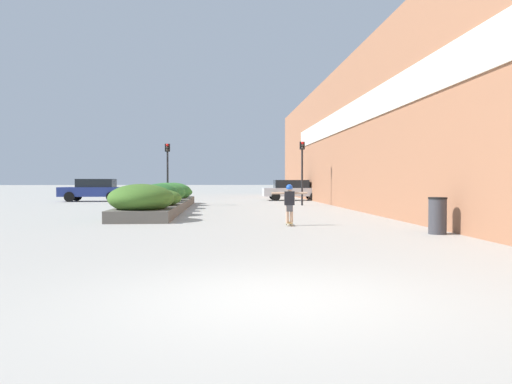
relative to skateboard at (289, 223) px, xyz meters
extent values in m
plane|color=#A3A099|center=(-1.58, -9.93, -0.07)|extent=(300.00, 300.00, 0.00)
cube|color=#9E6647|center=(4.54, 10.53, 3.81)|extent=(0.60, 48.02, 7.76)
cube|color=silver|center=(4.20, 5.15, 4.63)|extent=(0.06, 37.26, 1.20)
cube|color=#605B54|center=(-5.08, 8.78, 0.14)|extent=(2.19, 15.82, 0.42)
ellipsoid|color=#3D6623|center=(-5.10, 2.24, 0.74)|extent=(2.36, 2.66, 1.04)
ellipsoid|color=#3D6623|center=(-5.00, 5.07, 0.65)|extent=(2.26, 2.26, 0.80)
ellipsoid|color=#286028|center=(-5.11, 7.66, 0.73)|extent=(1.79, 1.91, 1.01)
ellipsoid|color=#33702D|center=(-5.07, 9.88, 0.75)|extent=(2.01, 2.17, 1.05)
ellipsoid|color=#33702D|center=(-5.01, 13.03, 0.74)|extent=(2.11, 1.91, 1.03)
ellipsoid|color=#33702D|center=(-5.14, 15.30, 0.66)|extent=(2.23, 2.31, 0.81)
cube|color=olive|center=(0.00, 0.00, 0.02)|extent=(0.18, 0.75, 0.01)
cylinder|color=beige|center=(-0.06, 0.26, -0.04)|extent=(0.05, 0.06, 0.06)
cylinder|color=beige|center=(0.08, 0.26, -0.04)|extent=(0.05, 0.06, 0.06)
cylinder|color=beige|center=(-0.08, -0.26, -0.04)|extent=(0.05, 0.06, 0.06)
cylinder|color=beige|center=(0.06, -0.26, -0.04)|extent=(0.05, 0.06, 0.06)
cylinder|color=tan|center=(-0.07, 0.00, 0.31)|extent=(0.11, 0.11, 0.57)
cylinder|color=tan|center=(0.07, 0.00, 0.31)|extent=(0.11, 0.11, 0.57)
cube|color=#4C4C51|center=(0.00, 0.00, 0.49)|extent=(0.21, 0.17, 0.20)
cube|color=black|center=(0.00, 0.00, 0.81)|extent=(0.32, 0.17, 0.44)
cylinder|color=tan|center=(-0.37, 0.01, 0.98)|extent=(0.42, 0.08, 0.07)
cylinder|color=tan|center=(0.37, -0.01, 0.98)|extent=(0.42, 0.08, 0.07)
sphere|color=tan|center=(0.00, 0.00, 1.13)|extent=(0.19, 0.19, 0.19)
sphere|color=blue|center=(0.00, 0.00, 1.16)|extent=(0.21, 0.21, 0.21)
cylinder|color=#38383D|center=(3.68, -2.84, 0.41)|extent=(0.48, 0.48, 0.96)
cylinder|color=black|center=(3.68, -2.84, 0.91)|extent=(0.50, 0.50, 0.05)
cube|color=navy|center=(-11.08, 19.28, 0.59)|extent=(4.50, 1.81, 0.65)
cube|color=black|center=(-10.90, 19.28, 1.20)|extent=(2.48, 1.60, 0.57)
cylinder|color=black|center=(-12.48, 18.41, 0.27)|extent=(0.69, 0.22, 0.69)
cylinder|color=black|center=(-12.48, 20.14, 0.27)|extent=(0.69, 0.22, 0.69)
cylinder|color=black|center=(-9.69, 18.41, 0.27)|extent=(0.69, 0.22, 0.69)
cylinder|color=black|center=(-9.69, 20.14, 0.27)|extent=(0.69, 0.22, 0.69)
cube|color=#BCBCC1|center=(3.03, 20.09, 0.54)|extent=(4.46, 1.83, 0.60)
cube|color=black|center=(2.85, 20.09, 1.13)|extent=(2.45, 1.61, 0.58)
cylinder|color=black|center=(4.41, 20.96, 0.24)|extent=(0.63, 0.22, 0.63)
cylinder|color=black|center=(4.41, 19.22, 0.24)|extent=(0.63, 0.22, 0.63)
cylinder|color=black|center=(1.65, 20.96, 0.24)|extent=(0.63, 0.22, 0.63)
cylinder|color=black|center=(1.65, 19.22, 0.24)|extent=(0.63, 0.22, 0.63)
cylinder|color=black|center=(-5.33, 13.15, 1.49)|extent=(0.11, 0.11, 3.13)
cube|color=black|center=(-5.33, 13.15, 3.28)|extent=(0.28, 0.20, 0.45)
sphere|color=red|center=(-5.33, 13.03, 3.43)|extent=(0.15, 0.15, 0.15)
sphere|color=#2D2823|center=(-5.33, 13.03, 3.28)|extent=(0.15, 0.15, 0.15)
sphere|color=#2D2823|center=(-5.33, 13.03, 3.13)|extent=(0.15, 0.15, 0.15)
cylinder|color=black|center=(2.48, 12.80, 1.56)|extent=(0.11, 0.11, 3.26)
cube|color=black|center=(2.48, 12.80, 3.42)|extent=(0.28, 0.20, 0.45)
sphere|color=red|center=(2.48, 12.68, 3.57)|extent=(0.15, 0.15, 0.15)
sphere|color=#2D2823|center=(2.48, 12.68, 3.42)|extent=(0.15, 0.15, 0.15)
sphere|color=#2D2823|center=(2.48, 12.68, 3.27)|extent=(0.15, 0.15, 0.15)
camera|label=1|loc=(-2.18, -16.02, 1.40)|focal=35.00mm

